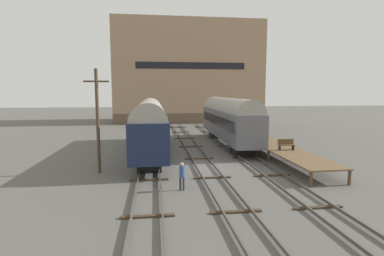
{
  "coord_description": "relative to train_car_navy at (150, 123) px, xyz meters",
  "views": [
    {
      "loc": [
        -3.95,
        -22.77,
        5.91
      ],
      "look_at": [
        0.0,
        7.99,
        2.2
      ],
      "focal_mm": 28.0,
      "sensor_mm": 36.0,
      "label": 1
    }
  ],
  "objects": [
    {
      "name": "track_left",
      "position": [
        0.0,
        -6.12,
        -2.84
      ],
      "size": [
        2.6,
        60.0,
        0.26
      ],
      "color": "#4C4742",
      "rests_on": "ground"
    },
    {
      "name": "bench",
      "position": [
        11.45,
        -5.14,
        -1.44
      ],
      "size": [
        1.4,
        0.4,
        0.91
      ],
      "color": "brown",
      "rests_on": "station_platform"
    },
    {
      "name": "train_car_navy",
      "position": [
        0.0,
        0.0,
        0.0
      ],
      "size": [
        2.89,
        18.69,
        5.21
      ],
      "color": "black",
      "rests_on": "ground"
    },
    {
      "name": "person_worker",
      "position": [
        2.01,
        -11.39,
        -1.95
      ],
      "size": [
        0.32,
        0.32,
        1.73
      ],
      "color": "#282833",
      "rests_on": "ground"
    },
    {
      "name": "station_platform",
      "position": [
        11.43,
        -4.7,
        -2.01
      ],
      "size": [
        2.94,
        14.32,
        1.06
      ],
      "color": "brown",
      "rests_on": "ground"
    },
    {
      "name": "utility_pole",
      "position": [
        -3.67,
        -6.56,
        0.97
      ],
      "size": [
        1.8,
        0.24,
        7.6
      ],
      "color": "#473828",
      "rests_on": "ground"
    },
    {
      "name": "track_right",
      "position": [
        8.65,
        -6.12,
        -2.84
      ],
      "size": [
        2.6,
        60.0,
        0.26
      ],
      "color": "#4C4742",
      "rests_on": "ground"
    },
    {
      "name": "ground_plane",
      "position": [
        4.32,
        -6.12,
        -2.99
      ],
      "size": [
        200.0,
        200.0,
        0.0
      ],
      "primitive_type": "plane",
      "color": "#56544F"
    },
    {
      "name": "track_middle",
      "position": [
        4.32,
        -6.12,
        -2.84
      ],
      "size": [
        2.6,
        60.0,
        0.26
      ],
      "color": "#4C4742",
      "rests_on": "ground"
    },
    {
      "name": "train_car_grey",
      "position": [
        8.65,
        3.74,
        0.04
      ],
      "size": [
        2.85,
        17.0,
        5.29
      ],
      "color": "black",
      "rests_on": "ground"
    },
    {
      "name": "warehouse_building",
      "position": [
        7.41,
        33.53,
        6.88
      ],
      "size": [
        29.09,
        12.62,
        19.73
      ],
      "color": "brown",
      "rests_on": "ground"
    }
  ]
}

